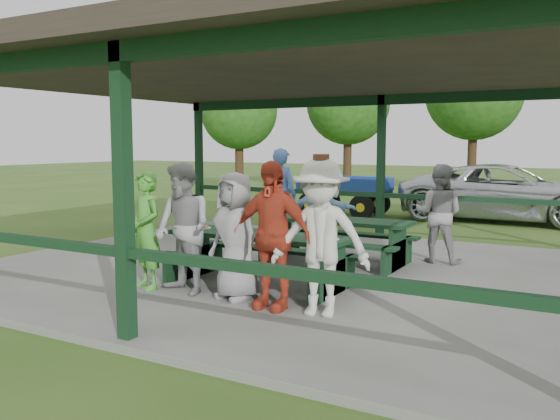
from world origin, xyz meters
The scene contains 19 objects.
ground centered at (0.00, 0.00, 0.00)m, with size 90.00×90.00×0.00m, color #32581B.
concrete_slab centered at (0.00, 0.00, 0.05)m, with size 10.00×8.00×0.10m, color slate.
pavilion_structure centered at (0.00, 0.00, 3.17)m, with size 10.60×8.60×3.24m.
picnic_table_near centered at (0.01, -1.20, 0.58)m, with size 2.64×1.39×0.75m.
picnic_table_far centered at (0.30, 0.80, 0.57)m, with size 2.51×1.39×0.75m.
table_setting centered at (0.02, -1.18, 0.88)m, with size 2.29×0.45×0.10m.
contestant_green centered at (-1.25, -2.10, 0.91)m, with size 0.59×0.39×1.63m, color green.
contestant_grey_left centered at (-0.64, -2.06, 0.98)m, with size 0.86×0.67×1.76m, color #969598.
contestant_grey_mid centered at (0.12, -1.96, 0.92)m, with size 0.80×0.52×1.64m, color gray.
contestant_red centered at (0.74, -2.10, 1.00)m, with size 1.06×0.44×1.80m, color #BD3D25.
contestant_white_fedora centered at (1.38, -2.07, 1.02)m, with size 1.28×0.88×1.88m.
spectator_lblue centered at (-0.46, 1.72, 0.85)m, with size 1.40×0.45×1.51m, color #93C2E4.
spectator_blue centered at (-1.60, 2.34, 1.05)m, with size 0.69×0.46×1.90m, color #3F61A4.
spectator_grey centered at (1.79, 1.69, 0.93)m, with size 0.81×0.63×1.66m, color gray.
pickup_truck centered at (1.84, 8.61, 0.77)m, with size 2.55×5.52×1.54m, color silver.
farm_trailer centered at (-2.47, 7.65, 0.60)m, with size 3.45×1.56×1.21m.
tree_far_left centered at (-5.74, 15.58, 3.77)m, with size 3.57×3.57×5.58m.
tree_left centered at (-0.75, 16.76, 4.13)m, with size 3.90×3.90×6.10m.
tree_edge_left centered at (-9.57, 12.91, 3.41)m, with size 3.23×3.23×5.05m.
Camera 1 is at (4.30, -8.21, 2.12)m, focal length 38.00 mm.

